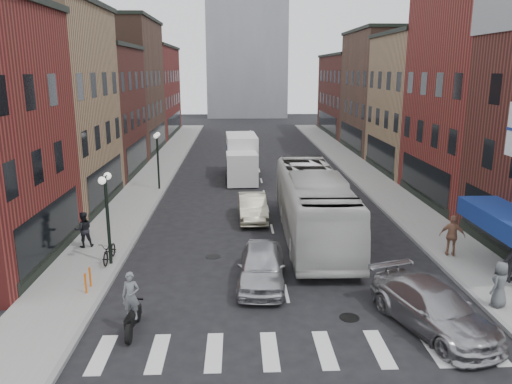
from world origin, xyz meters
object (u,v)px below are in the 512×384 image
ped_left_solo (83,230)px  sedan_left_near (262,266)px  transit_bus (313,204)px  ped_right_a (512,260)px  ped_right_b (452,236)px  curb_car (433,308)px  streetlamp_near (107,202)px  parked_bicycle (110,251)px  motorcycle_rider (132,305)px  streetlamp_far (157,150)px  ped_right_c (500,284)px  bike_rack (88,280)px  sedan_left_far (253,207)px  box_truck (242,158)px

ped_left_solo → sedan_left_near: bearing=130.3°
transit_bus → ped_right_a: transit_bus is taller
ped_right_a → ped_right_b: 3.12m
sedan_left_near → curb_car: (5.48, -3.75, -0.03)m
streetlamp_near → parked_bicycle: (-0.10, 0.26, -2.29)m
streetlamp_near → parked_bicycle: 2.31m
streetlamp_near → motorcycle_rider: bearing=-69.8°
streetlamp_far → ped_left_solo: bearing=-98.5°
ped_right_c → curb_car: bearing=-11.0°
bike_rack → motorcycle_rider: bearing=-52.6°
parked_bicycle → sedan_left_far: bearing=46.5°
streetlamp_far → ped_right_c: size_ratio=2.46×
sedan_left_near → motorcycle_rider: bearing=-136.1°
parked_bicycle → ped_right_a: 16.73m
ped_right_a → ped_right_b: size_ratio=0.97×
bike_rack → sedan_left_far: bearing=55.1°
transit_bus → sedan_left_near: 6.49m
bike_rack → ped_left_solo: size_ratio=0.47×
motorcycle_rider → ped_right_b: bearing=30.7°
ped_left_solo → ped_right_b: size_ratio=0.91×
ped_right_b → ped_right_c: size_ratio=1.12×
motorcycle_rider → ped_right_c: (12.72, 1.10, -0.00)m
transit_bus → ped_left_solo: (-11.14, -1.48, -0.71)m
box_truck → motorcycle_rider: bearing=-101.8°
streetlamp_near → motorcycle_rider: streetlamp_near is taller
streetlamp_near → transit_bus: streetlamp_near is taller
streetlamp_far → sedan_left_far: bearing=-48.5°
transit_bus → ped_right_a: (7.01, -6.15, -0.66)m
motorcycle_rider → sedan_left_near: 5.69m
sedan_left_near → ped_right_c: ped_right_c is taller
bike_rack → motorcycle_rider: size_ratio=0.38×
streetlamp_far → box_truck: size_ratio=0.53×
sedan_left_far → ped_right_c: size_ratio=2.63×
curb_car → parked_bicycle: bearing=134.6°
streetlamp_far → bike_rack: (-0.20, -16.70, -2.36)m
box_truck → ped_left_solo: box_truck is taller
motorcycle_rider → ped_left_solo: motorcycle_rider is taller
parked_bicycle → ped_right_b: (15.33, 0.13, 0.47)m
streetlamp_far → ped_left_solo: streetlamp_far is taller
sedan_left_far → ped_right_c: (8.42, -11.39, 0.26)m
ped_right_a → transit_bus: bearing=-58.7°
sedan_left_near → streetlamp_far: bearing=116.3°
box_truck → streetlamp_near: bearing=-110.8°
sedan_left_far → parked_bicycle: (-6.50, -6.51, -0.10)m
curb_car → ped_right_a: bearing=18.5°
bike_rack → box_truck: (6.09, 20.66, 1.09)m
ped_right_a → ped_right_c: (-1.57, -2.11, -0.07)m
streetlamp_far → sedan_left_far: 9.90m
sedan_left_far → curb_car: 13.79m
box_truck → transit_bus: (3.49, -14.32, 0.08)m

